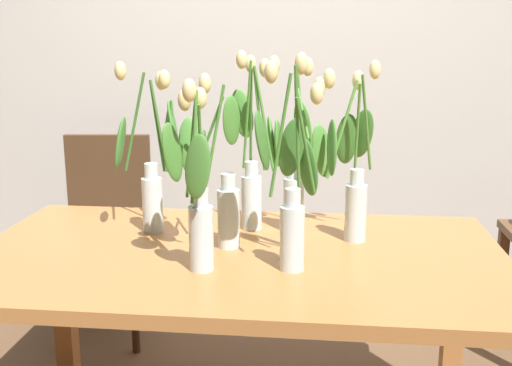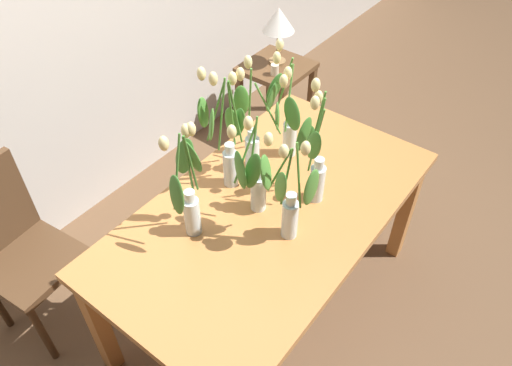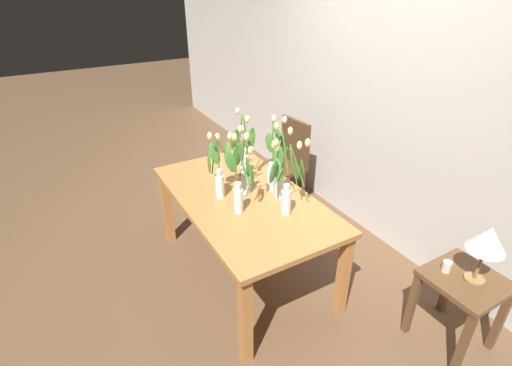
{
  "view_description": "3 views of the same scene",
  "coord_description": "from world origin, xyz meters",
  "px_view_note": "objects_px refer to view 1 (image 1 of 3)",
  "views": [
    {
      "loc": [
        0.24,
        -1.69,
        1.35
      ],
      "look_at": [
        0.05,
        0.03,
        0.95
      ],
      "focal_mm": 42.07,
      "sensor_mm": 36.0,
      "label": 1
    },
    {
      "loc": [
        -1.23,
        -0.86,
        2.3
      ],
      "look_at": [
        -0.07,
        0.03,
        0.92
      ],
      "focal_mm": 34.28,
      "sensor_mm": 36.0,
      "label": 2
    },
    {
      "loc": [
        2.2,
        -1.16,
        2.22
      ],
      "look_at": [
        0.08,
        0.07,
        0.87
      ],
      "focal_mm": 26.89,
      "sensor_mm": 36.0,
      "label": 3
    }
  ],
  "objects_px": {
    "tulip_vase_3": "(196,197)",
    "tulip_vase_1": "(291,193)",
    "tulip_vase_5": "(153,168)",
    "dining_table": "(238,280)",
    "tulip_vase_6": "(254,158)",
    "dining_chair": "(106,224)",
    "tulip_vase_2": "(300,178)",
    "tulip_vase_0": "(218,192)",
    "tulip_vase_4": "(353,175)"
  },
  "relations": [
    {
      "from": "tulip_vase_3",
      "to": "tulip_vase_6",
      "type": "height_order",
      "value": "tulip_vase_6"
    },
    {
      "from": "tulip_vase_3",
      "to": "tulip_vase_1",
      "type": "bearing_deg",
      "value": 9.64
    },
    {
      "from": "tulip_vase_3",
      "to": "tulip_vase_5",
      "type": "xyz_separation_m",
      "value": [
        -0.21,
        0.33,
        0.01
      ]
    },
    {
      "from": "tulip_vase_3",
      "to": "tulip_vase_4",
      "type": "distance_m",
      "value": 0.54
    },
    {
      "from": "dining_chair",
      "to": "tulip_vase_4",
      "type": "bearing_deg",
      "value": -34.36
    },
    {
      "from": "tulip_vase_0",
      "to": "tulip_vase_2",
      "type": "distance_m",
      "value": 0.3
    },
    {
      "from": "tulip_vase_6",
      "to": "tulip_vase_1",
      "type": "bearing_deg",
      "value": -68.51
    },
    {
      "from": "dining_table",
      "to": "tulip_vase_2",
      "type": "relative_size",
      "value": 2.82
    },
    {
      "from": "tulip_vase_5",
      "to": "dining_chair",
      "type": "height_order",
      "value": "tulip_vase_5"
    },
    {
      "from": "tulip_vase_2",
      "to": "tulip_vase_5",
      "type": "relative_size",
      "value": 1.02
    },
    {
      "from": "tulip_vase_0",
      "to": "tulip_vase_1",
      "type": "relative_size",
      "value": 0.9
    },
    {
      "from": "tulip_vase_0",
      "to": "tulip_vase_3",
      "type": "bearing_deg",
      "value": -98.62
    },
    {
      "from": "tulip_vase_3",
      "to": "dining_chair",
      "type": "height_order",
      "value": "tulip_vase_3"
    },
    {
      "from": "tulip_vase_3",
      "to": "dining_chair",
      "type": "bearing_deg",
      "value": 121.81
    },
    {
      "from": "tulip_vase_1",
      "to": "tulip_vase_3",
      "type": "relative_size",
      "value": 1.12
    },
    {
      "from": "dining_chair",
      "to": "tulip_vase_0",
      "type": "bearing_deg",
      "value": -51.81
    },
    {
      "from": "tulip_vase_5",
      "to": "tulip_vase_3",
      "type": "bearing_deg",
      "value": -57.19
    },
    {
      "from": "tulip_vase_5",
      "to": "tulip_vase_6",
      "type": "height_order",
      "value": "tulip_vase_6"
    },
    {
      "from": "tulip_vase_2",
      "to": "dining_chair",
      "type": "height_order",
      "value": "tulip_vase_2"
    },
    {
      "from": "dining_table",
      "to": "tulip_vase_0",
      "type": "relative_size",
      "value": 3.04
    },
    {
      "from": "tulip_vase_1",
      "to": "tulip_vase_6",
      "type": "xyz_separation_m",
      "value": [
        -0.14,
        0.36,
        0.03
      ]
    },
    {
      "from": "tulip_vase_6",
      "to": "tulip_vase_0",
      "type": "bearing_deg",
      "value": -111.21
    },
    {
      "from": "tulip_vase_6",
      "to": "dining_chair",
      "type": "bearing_deg",
      "value": 139.54
    },
    {
      "from": "dining_table",
      "to": "tulip_vase_2",
      "type": "distance_m",
      "value": 0.39
    },
    {
      "from": "tulip_vase_1",
      "to": "tulip_vase_0",
      "type": "bearing_deg",
      "value": 147.3
    },
    {
      "from": "tulip_vase_2",
      "to": "tulip_vase_5",
      "type": "height_order",
      "value": "tulip_vase_2"
    },
    {
      "from": "tulip_vase_0",
      "to": "tulip_vase_4",
      "type": "bearing_deg",
      "value": 17.3
    },
    {
      "from": "tulip_vase_0",
      "to": "tulip_vase_6",
      "type": "relative_size",
      "value": 0.89
    },
    {
      "from": "tulip_vase_2",
      "to": "tulip_vase_6",
      "type": "bearing_deg",
      "value": 165.85
    },
    {
      "from": "tulip_vase_6",
      "to": "tulip_vase_3",
      "type": "bearing_deg",
      "value": -105.53
    },
    {
      "from": "tulip_vase_2",
      "to": "dining_chair",
      "type": "relative_size",
      "value": 0.61
    },
    {
      "from": "tulip_vase_4",
      "to": "tulip_vase_3",
      "type": "bearing_deg",
      "value": -144.06
    },
    {
      "from": "tulip_vase_3",
      "to": "dining_table",
      "type": "bearing_deg",
      "value": 58.62
    },
    {
      "from": "tulip_vase_3",
      "to": "tulip_vase_5",
      "type": "height_order",
      "value": "tulip_vase_5"
    },
    {
      "from": "tulip_vase_1",
      "to": "tulip_vase_3",
      "type": "bearing_deg",
      "value": -170.36
    },
    {
      "from": "tulip_vase_0",
      "to": "tulip_vase_6",
      "type": "xyz_separation_m",
      "value": [
        0.08,
        0.22,
        0.06
      ]
    },
    {
      "from": "tulip_vase_2",
      "to": "tulip_vase_3",
      "type": "distance_m",
      "value": 0.45
    },
    {
      "from": "tulip_vase_2",
      "to": "tulip_vase_6",
      "type": "distance_m",
      "value": 0.17
    },
    {
      "from": "tulip_vase_0",
      "to": "tulip_vase_4",
      "type": "relative_size",
      "value": 0.94
    },
    {
      "from": "dining_chair",
      "to": "tulip_vase_1",
      "type": "bearing_deg",
      "value": -48.13
    },
    {
      "from": "tulip_vase_2",
      "to": "dining_chair",
      "type": "bearing_deg",
      "value": 143.02
    },
    {
      "from": "tulip_vase_1",
      "to": "tulip_vase_2",
      "type": "height_order",
      "value": "tulip_vase_1"
    },
    {
      "from": "tulip_vase_3",
      "to": "tulip_vase_5",
      "type": "distance_m",
      "value": 0.39
    },
    {
      "from": "tulip_vase_1",
      "to": "tulip_vase_6",
      "type": "relative_size",
      "value": 1.0
    },
    {
      "from": "tulip_vase_0",
      "to": "tulip_vase_3",
      "type": "distance_m",
      "value": 0.19
    },
    {
      "from": "tulip_vase_4",
      "to": "tulip_vase_5",
      "type": "distance_m",
      "value": 0.65
    },
    {
      "from": "dining_table",
      "to": "tulip_vase_4",
      "type": "distance_m",
      "value": 0.49
    },
    {
      "from": "dining_table",
      "to": "tulip_vase_5",
      "type": "bearing_deg",
      "value": 149.4
    },
    {
      "from": "dining_table",
      "to": "tulip_vase_6",
      "type": "relative_size",
      "value": 2.72
    },
    {
      "from": "tulip_vase_3",
      "to": "dining_chair",
      "type": "distance_m",
      "value": 1.32
    }
  ]
}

